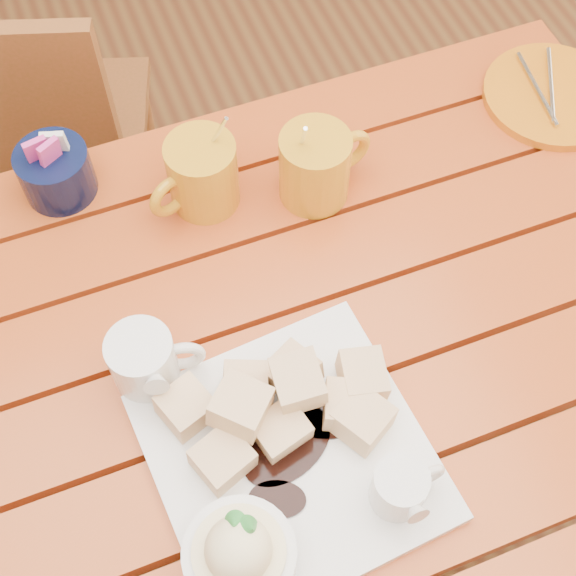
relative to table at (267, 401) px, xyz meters
name	(u,v)px	position (x,y,z in m)	size (l,w,h in m)	color
ground	(274,526)	(0.00, 0.00, -0.64)	(5.00, 5.00, 0.00)	brown
table	(267,401)	(0.00, 0.00, 0.00)	(1.20, 0.79, 0.75)	#AD4E16
dessert_plate	(282,470)	(-0.03, -0.13, 0.14)	(0.31, 0.31, 0.12)	white
coffee_mug_left	(201,174)	(0.01, 0.26, 0.16)	(0.13, 0.09, 0.15)	orange
coffee_mug_right	(317,165)	(0.15, 0.22, 0.16)	(0.13, 0.09, 0.15)	orange
cream_pitcher	(146,362)	(-0.13, 0.03, 0.15)	(0.11, 0.09, 0.09)	white
sugar_caddy	(56,171)	(-0.16, 0.34, 0.14)	(0.10, 0.10, 0.10)	black
orange_saucer	(554,95)	(0.53, 0.25, 0.11)	(0.20, 0.20, 0.02)	orange
chair_far	(28,150)	(-0.22, 0.68, -0.17)	(0.51, 0.51, 0.85)	brown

